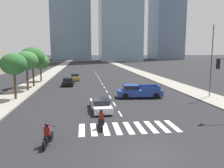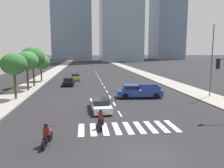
{
  "view_description": "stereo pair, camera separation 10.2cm",
  "coord_description": "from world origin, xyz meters",
  "px_view_note": "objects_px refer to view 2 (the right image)",
  "views": [
    {
      "loc": [
        -3.39,
        -11.61,
        5.83
      ],
      "look_at": [
        0.0,
        14.55,
        2.0
      ],
      "focal_mm": 35.4,
      "sensor_mm": 36.0,
      "label": 1
    },
    {
      "loc": [
        -3.29,
        -11.62,
        5.83
      ],
      "look_at": [
        0.0,
        14.55,
        2.0
      ],
      "focal_mm": 35.4,
      "sensor_mm": 36.0,
      "label": 2
    }
  ],
  "objects_px": {
    "pickup_truck": "(137,91)",
    "motorcycle_lead": "(47,136)",
    "street_tree_second": "(27,61)",
    "sedan_black_2": "(69,82)",
    "street_tree_nearest": "(14,64)",
    "sedan_white_0": "(100,105)",
    "street_tree_fourth": "(41,62)",
    "sedan_gold_1": "(75,77)",
    "motorcycle_trailing": "(101,120)",
    "street_lamp_east": "(212,56)",
    "street_tree_third": "(33,57)"
  },
  "relations": [
    {
      "from": "street_lamp_east",
      "to": "street_tree_third",
      "type": "relative_size",
      "value": 1.4
    },
    {
      "from": "motorcycle_lead",
      "to": "pickup_truck",
      "type": "bearing_deg",
      "value": -26.26
    },
    {
      "from": "motorcycle_trailing",
      "to": "street_tree_third",
      "type": "height_order",
      "value": "street_tree_third"
    },
    {
      "from": "street_tree_third",
      "to": "street_tree_nearest",
      "type": "bearing_deg",
      "value": -90.0
    },
    {
      "from": "sedan_black_2",
      "to": "street_tree_second",
      "type": "relative_size",
      "value": 0.79
    },
    {
      "from": "sedan_white_0",
      "to": "sedan_gold_1",
      "type": "bearing_deg",
      "value": 4.86
    },
    {
      "from": "street_lamp_east",
      "to": "street_tree_fourth",
      "type": "xyz_separation_m",
      "value": [
        -24.52,
        18.28,
        -1.45
      ]
    },
    {
      "from": "sedan_white_0",
      "to": "street_tree_fourth",
      "type": "xyz_separation_m",
      "value": [
        -9.96,
        22.96,
        3.33
      ]
    },
    {
      "from": "street_tree_second",
      "to": "street_tree_fourth",
      "type": "xyz_separation_m",
      "value": [
        -0.0,
        10.64,
        -0.64
      ]
    },
    {
      "from": "sedan_gold_1",
      "to": "street_tree_fourth",
      "type": "height_order",
      "value": "street_tree_fourth"
    },
    {
      "from": "pickup_truck",
      "to": "sedan_white_0",
      "type": "distance_m",
      "value": 7.76
    },
    {
      "from": "pickup_truck",
      "to": "street_tree_third",
      "type": "relative_size",
      "value": 0.89
    },
    {
      "from": "motorcycle_trailing",
      "to": "street_lamp_east",
      "type": "distance_m",
      "value": 18.51
    },
    {
      "from": "street_tree_fourth",
      "to": "street_tree_second",
      "type": "bearing_deg",
      "value": -90.0
    },
    {
      "from": "motorcycle_lead",
      "to": "sedan_white_0",
      "type": "bearing_deg",
      "value": -18.87
    },
    {
      "from": "street_tree_second",
      "to": "motorcycle_lead",
      "type": "bearing_deg",
      "value": -73.51
    },
    {
      "from": "sedan_white_0",
      "to": "sedan_black_2",
      "type": "relative_size",
      "value": 1.06
    },
    {
      "from": "sedan_black_2",
      "to": "street_lamp_east",
      "type": "bearing_deg",
      "value": -122.84
    },
    {
      "from": "sedan_black_2",
      "to": "street_tree_third",
      "type": "xyz_separation_m",
      "value": [
        -5.66,
        -1.17,
        4.32
      ]
    },
    {
      "from": "sedan_black_2",
      "to": "street_tree_nearest",
      "type": "relative_size",
      "value": 0.83
    },
    {
      "from": "pickup_truck",
      "to": "street_tree_nearest",
      "type": "relative_size",
      "value": 1.05
    },
    {
      "from": "pickup_truck",
      "to": "motorcycle_lead",
      "type": "bearing_deg",
      "value": 59.73
    },
    {
      "from": "street_tree_fourth",
      "to": "street_tree_nearest",
      "type": "bearing_deg",
      "value": -90.0
    },
    {
      "from": "sedan_gold_1",
      "to": "motorcycle_trailing",
      "type": "bearing_deg",
      "value": -179.54
    },
    {
      "from": "sedan_white_0",
      "to": "street_tree_third",
      "type": "distance_m",
      "value": 19.62
    },
    {
      "from": "pickup_truck",
      "to": "sedan_white_0",
      "type": "xyz_separation_m",
      "value": [
        -5.21,
        -5.74,
        -0.25
      ]
    },
    {
      "from": "street_tree_nearest",
      "to": "street_tree_third",
      "type": "xyz_separation_m",
      "value": [
        0.0,
        10.11,
        0.56
      ]
    },
    {
      "from": "street_tree_second",
      "to": "street_tree_third",
      "type": "distance_m",
      "value": 4.03
    },
    {
      "from": "motorcycle_trailing",
      "to": "sedan_white_0",
      "type": "distance_m",
      "value": 5.22
    },
    {
      "from": "sedan_white_0",
      "to": "street_lamp_east",
      "type": "bearing_deg",
      "value": -75.29
    },
    {
      "from": "sedan_gold_1",
      "to": "street_tree_fourth",
      "type": "bearing_deg",
      "value": 100.42
    },
    {
      "from": "street_tree_fourth",
      "to": "street_tree_third",
      "type": "bearing_deg",
      "value": -90.0
    },
    {
      "from": "street_tree_nearest",
      "to": "street_lamp_east",
      "type": "bearing_deg",
      "value": -3.58
    },
    {
      "from": "street_tree_second",
      "to": "street_tree_third",
      "type": "xyz_separation_m",
      "value": [
        -0.0,
        4.01,
        0.4
      ]
    },
    {
      "from": "pickup_truck",
      "to": "street_tree_nearest",
      "type": "bearing_deg",
      "value": 1.65
    },
    {
      "from": "street_lamp_east",
      "to": "street_tree_second",
      "type": "height_order",
      "value": "street_lamp_east"
    },
    {
      "from": "motorcycle_trailing",
      "to": "street_tree_fourth",
      "type": "height_order",
      "value": "street_tree_fourth"
    },
    {
      "from": "sedan_black_2",
      "to": "sedan_white_0",
      "type": "bearing_deg",
      "value": -164.84
    },
    {
      "from": "pickup_truck",
      "to": "street_tree_fourth",
      "type": "distance_m",
      "value": 23.16
    },
    {
      "from": "street_tree_nearest",
      "to": "motorcycle_lead",
      "type": "bearing_deg",
      "value": -67.06
    },
    {
      "from": "street_tree_fourth",
      "to": "motorcycle_lead",
      "type": "bearing_deg",
      "value": -79.01
    },
    {
      "from": "motorcycle_lead",
      "to": "street_tree_second",
      "type": "relative_size",
      "value": 0.36
    },
    {
      "from": "sedan_black_2",
      "to": "street_tree_second",
      "type": "bearing_deg",
      "value": 133.79
    },
    {
      "from": "sedan_black_2",
      "to": "motorcycle_lead",
      "type": "bearing_deg",
      "value": -177.86
    },
    {
      "from": "sedan_gold_1",
      "to": "street_tree_fourth",
      "type": "relative_size",
      "value": 0.92
    },
    {
      "from": "motorcycle_trailing",
      "to": "street_tree_nearest",
      "type": "bearing_deg",
      "value": 42.05
    },
    {
      "from": "pickup_truck",
      "to": "street_tree_second",
      "type": "height_order",
      "value": "street_tree_second"
    },
    {
      "from": "motorcycle_trailing",
      "to": "street_lamp_east",
      "type": "xyz_separation_m",
      "value": [
        14.91,
        9.89,
        4.76
      ]
    },
    {
      "from": "motorcycle_lead",
      "to": "motorcycle_trailing",
      "type": "distance_m",
      "value": 4.55
    },
    {
      "from": "street_lamp_east",
      "to": "street_tree_second",
      "type": "distance_m",
      "value": 25.7
    }
  ]
}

